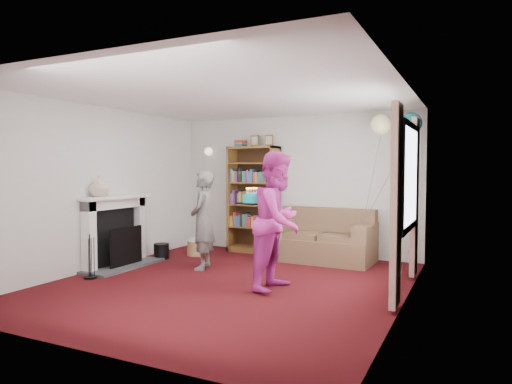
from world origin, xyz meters
The scene contains 16 objects.
ground centered at (0.00, 0.00, 0.00)m, with size 5.00×5.00×0.00m, color #360809.
wall_back centered at (0.00, 2.51, 1.25)m, with size 4.50×0.02×2.50m, color silver.
wall_left centered at (-2.26, 0.00, 1.25)m, with size 0.02×5.00×2.50m, color silver.
wall_right centered at (2.26, 0.00, 1.25)m, with size 0.02×5.00×2.50m, color silver.
ceiling centered at (0.00, 0.00, 2.50)m, with size 4.50×5.00×0.01m, color white.
fireplace centered at (-2.09, 0.19, 0.51)m, with size 0.55×1.80×1.12m.
window_bay centered at (2.21, 0.60, 1.20)m, with size 0.14×2.02×2.20m.
wall_sconce centered at (-1.75, 2.36, 1.88)m, with size 0.16×0.23×0.16m.
bookcase centered at (-0.73, 2.30, 0.95)m, with size 0.92×0.42×2.16m.
sofa centered at (0.70, 2.07, 0.33)m, with size 1.64×0.87×0.87m.
wicker_basket centered at (-1.49, 1.53, 0.14)m, with size 0.34×0.34×0.32m.
person_striped centered at (-0.80, 0.64, 0.76)m, with size 0.55×0.36×1.51m, color black.
person_magenta centered at (0.70, 0.07, 0.88)m, with size 0.86×0.67×1.76m, color #B12381.
birthday_cake centered at (0.23, 0.31, 1.13)m, with size 0.37×0.37×0.22m.
balloons centered at (1.86, 1.85, 2.22)m, with size 0.86×0.32×1.72m.
mantel_vase centered at (-2.12, -0.15, 1.28)m, with size 0.31×0.31×0.32m, color beige.
Camera 1 is at (2.96, -5.29, 1.55)m, focal length 32.00 mm.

